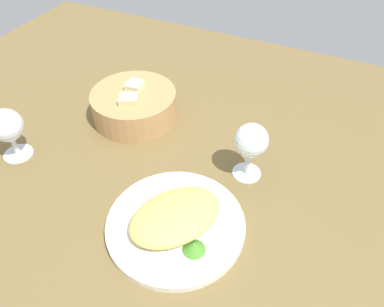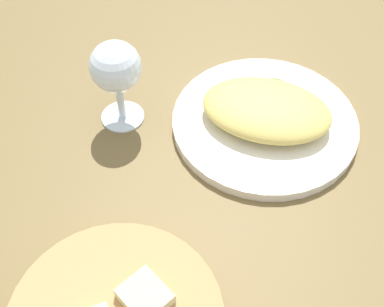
{
  "view_description": "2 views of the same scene",
  "coord_description": "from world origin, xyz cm",
  "px_view_note": "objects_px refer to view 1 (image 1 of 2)",
  "views": [
    {
      "loc": [
        -38.88,
        -33.99,
        55.43
      ],
      "look_at": [
        10.08,
        -11.09,
        3.9
      ],
      "focal_mm": 34.7,
      "sensor_mm": 36.0,
      "label": 1
    },
    {
      "loc": [
        18.44,
        27.99,
        52.12
      ],
      "look_at": [
        7.08,
        -9.32,
        4.77
      ],
      "focal_mm": 48.86,
      "sensor_mm": 36.0,
      "label": 2
    }
  ],
  "objects_px": {
    "wine_glass_far": "(7,127)",
    "wine_glass_near": "(251,143)",
    "bread_basket": "(134,105)",
    "plate": "(176,225)"
  },
  "relations": [
    {
      "from": "wine_glass_far",
      "to": "wine_glass_near",
      "type": "bearing_deg",
      "value": -71.59
    },
    {
      "from": "bread_basket",
      "to": "wine_glass_far",
      "type": "relative_size",
      "value": 1.72
    },
    {
      "from": "bread_basket",
      "to": "wine_glass_far",
      "type": "distance_m",
      "value": 0.28
    },
    {
      "from": "wine_glass_near",
      "to": "wine_glass_far",
      "type": "xyz_separation_m",
      "value": [
        -0.15,
        0.47,
        -0.01
      ]
    },
    {
      "from": "plate",
      "to": "wine_glass_near",
      "type": "xyz_separation_m",
      "value": [
        0.18,
        -0.07,
        0.08
      ]
    },
    {
      "from": "plate",
      "to": "wine_glass_far",
      "type": "height_order",
      "value": "wine_glass_far"
    },
    {
      "from": "plate",
      "to": "wine_glass_far",
      "type": "distance_m",
      "value": 0.4
    },
    {
      "from": "plate",
      "to": "wine_glass_far",
      "type": "bearing_deg",
      "value": 86.47
    },
    {
      "from": "plate",
      "to": "wine_glass_far",
      "type": "relative_size",
      "value": 2.15
    },
    {
      "from": "plate",
      "to": "wine_glass_near",
      "type": "distance_m",
      "value": 0.21
    }
  ]
}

